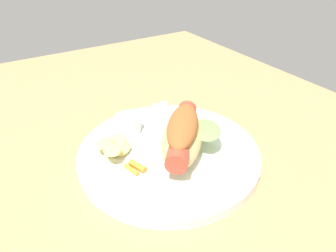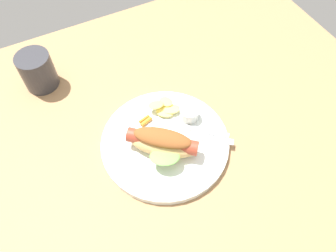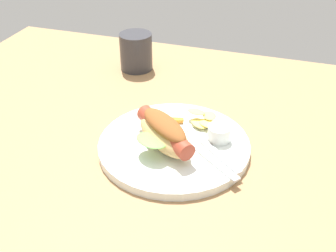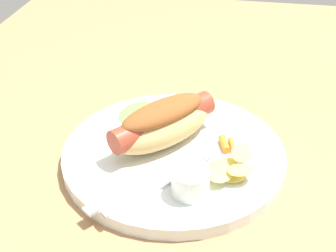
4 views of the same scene
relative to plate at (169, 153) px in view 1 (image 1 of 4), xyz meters
The scene contains 8 objects.
ground_plane 3.67cm from the plate, 140.36° to the left, with size 120.00×90.00×1.80cm, color #9E754C.
plate is the anchor object (origin of this frame).
hot_dog 4.27cm from the plate, 129.53° to the right, with size 14.58×13.67×5.70cm.
sauce_ramekin 8.50cm from the plate, 22.24° to the left, with size 4.21×4.21×2.93cm, color white.
fork 7.44cm from the plate, ahead, with size 12.37×10.96×0.40cm.
knife 7.68cm from the plate, 20.62° to the right, with size 14.52×1.40×0.36cm, color silver.
chips_pile 8.34cm from the plate, 63.13° to the left, with size 7.22×6.38×2.38cm.
carrot_garnish 6.73cm from the plate, 103.96° to the left, with size 3.02×2.51×0.95cm.
Camera 1 is at (-28.58, 17.42, 29.49)cm, focal length 32.08 mm.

